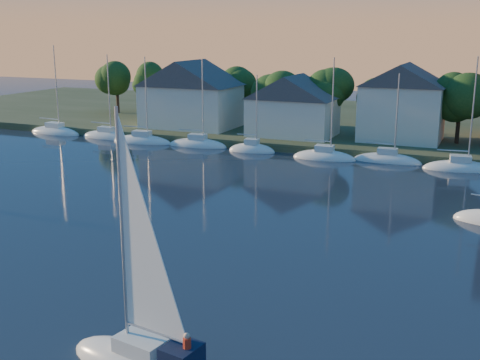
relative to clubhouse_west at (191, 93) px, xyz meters
The scene contains 9 objects.
ground 62.32m from the clubhouse_west, 69.23° to the right, with size 260.00×260.00×0.00m, color black.
shoreline_land 28.43m from the clubhouse_west, 37.69° to the left, with size 160.00×50.00×2.00m, color #313E24.
wooden_dock 23.56m from the clubhouse_west, 15.26° to the right, with size 120.00×3.00×1.00m, color brown.
clubhouse_west is the anchor object (origin of this frame).
clubhouse_centre 16.05m from the clubhouse_west, ahead, with size 11.55×8.40×8.08m.
clubhouse_east 30.02m from the clubhouse_west, ahead, with size 10.50×8.40×9.80m.
tree_line 24.55m from the clubhouse_west, 11.77° to the left, with size 93.40×5.40×8.90m.
moored_fleet 17.64m from the clubhouse_west, 32.73° to the right, with size 71.50×2.40×12.05m.
hero_sailboat 63.96m from the clubhouse_west, 63.92° to the right, with size 8.55×3.97×13.02m.
Camera 1 is at (19.61, -19.69, 15.01)m, focal length 45.00 mm.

